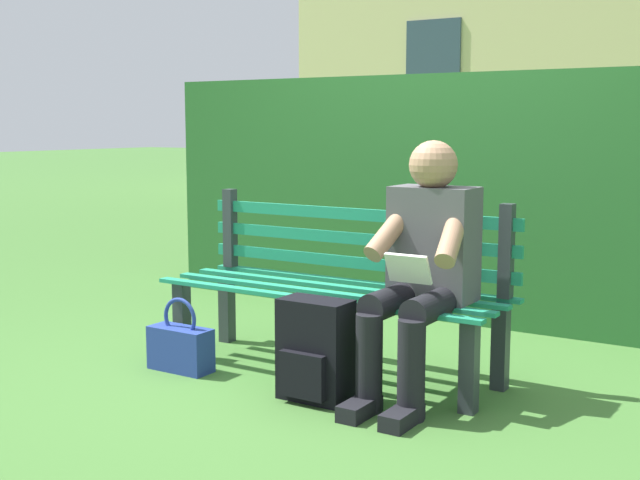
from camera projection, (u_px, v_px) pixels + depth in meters
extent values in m
plane|color=#3D6B2D|center=(331.00, 372.00, 4.15)|extent=(60.00, 60.00, 0.00)
cube|color=#2D3338|center=(469.00, 367.00, 3.54)|extent=(0.07, 0.07, 0.41)
cube|color=#2D3338|center=(182.00, 319.00, 4.39)|extent=(0.07, 0.07, 0.41)
cube|color=#2D3338|center=(500.00, 347.00, 3.85)|extent=(0.07, 0.07, 0.41)
cube|color=#2D3338|center=(227.00, 306.00, 4.71)|extent=(0.07, 0.07, 0.41)
cube|color=#1E8460|center=(355.00, 282.00, 4.29)|extent=(1.78, 0.06, 0.02)
cube|color=#1E8460|center=(339.00, 287.00, 4.16)|extent=(1.78, 0.06, 0.02)
cube|color=#1E8460|center=(322.00, 293.00, 4.03)|extent=(1.78, 0.06, 0.02)
cube|color=#1E8460|center=(304.00, 298.00, 3.89)|extent=(1.78, 0.06, 0.02)
cube|color=#2D3338|center=(506.00, 251.00, 3.83)|extent=(0.06, 0.06, 0.44)
cube|color=#2D3338|center=(230.00, 228.00, 4.68)|extent=(0.06, 0.06, 0.44)
cube|color=#1E8460|center=(354.00, 262.00, 4.27)|extent=(1.78, 0.02, 0.06)
cube|color=#1E8460|center=(354.00, 238.00, 4.25)|extent=(1.78, 0.02, 0.06)
cube|color=#1E8460|center=(354.00, 214.00, 4.24)|extent=(1.78, 0.02, 0.06)
cube|color=#4C4C51|center=(434.00, 243.00, 3.79)|extent=(0.38, 0.22, 0.52)
sphere|color=#A57A5B|center=(433.00, 165.00, 3.72)|extent=(0.22, 0.22, 0.22)
cylinder|color=black|center=(434.00, 306.00, 3.59)|extent=(0.13, 0.42, 0.13)
cylinder|color=black|center=(392.00, 301.00, 3.70)|extent=(0.13, 0.42, 0.13)
cylinder|color=black|center=(411.00, 370.00, 3.45)|extent=(0.12, 0.12, 0.43)
cylinder|color=black|center=(369.00, 363.00, 3.56)|extent=(0.12, 0.12, 0.43)
cube|color=black|center=(402.00, 417.00, 3.41)|extent=(0.10, 0.24, 0.07)
cube|color=black|center=(360.00, 409.00, 3.51)|extent=(0.10, 0.24, 0.07)
cylinder|color=#A57A5B|center=(452.00, 236.00, 3.58)|extent=(0.14, 0.32, 0.26)
cylinder|color=#A57A5B|center=(390.00, 231.00, 3.74)|extent=(0.14, 0.32, 0.26)
cube|color=white|center=(408.00, 269.00, 3.58)|extent=(0.20, 0.07, 0.13)
cube|color=#265B28|center=(512.00, 198.00, 5.22)|extent=(4.81, 0.66, 1.54)
sphere|color=#265B28|center=(353.00, 124.00, 5.84)|extent=(0.53, 0.53, 0.53)
cube|color=#334756|center=(433.00, 59.00, 12.77)|extent=(0.90, 0.04, 1.20)
cube|color=black|center=(316.00, 350.00, 3.71)|extent=(0.32, 0.18, 0.46)
cube|color=black|center=(302.00, 376.00, 3.63)|extent=(0.22, 0.04, 0.20)
cylinder|color=black|center=(346.00, 343.00, 3.74)|extent=(0.04, 0.04, 0.27)
cylinder|color=black|center=(310.00, 337.00, 3.85)|extent=(0.04, 0.04, 0.27)
cube|color=navy|center=(181.00, 349.00, 4.17)|extent=(0.33, 0.14, 0.22)
torus|color=navy|center=(180.00, 318.00, 4.14)|extent=(0.21, 0.02, 0.21)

